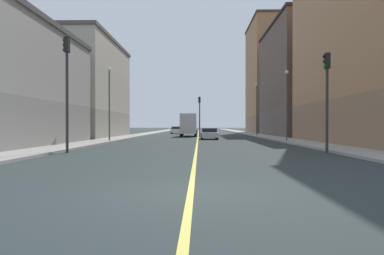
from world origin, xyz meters
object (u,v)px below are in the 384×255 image
building_right_midblock (71,89)px  traffic_light_median_far (199,111)px  building_left_far (280,78)px  car_black (190,130)px  traffic_light_left_near (327,88)px  car_white (176,130)px  car_silver (209,134)px  street_lamp_left_near (287,98)px  street_lamp_right_near (109,96)px  traffic_light_right_near (67,79)px  street_lamp_left_far (257,104)px  box_truck (189,125)px  building_left_mid (311,80)px

building_right_midblock → traffic_light_median_far: bearing=16.5°
building_left_far → car_black: 21.53m
building_right_midblock → traffic_light_left_near: (24.38, -24.41, -2.60)m
building_right_midblock → car_white: 24.54m
traffic_light_median_far → car_silver: bearing=-83.3°
building_right_midblock → street_lamp_left_near: size_ratio=2.62×
building_right_midblock → street_lamp_right_near: size_ratio=2.50×
traffic_light_right_near → building_left_far: bearing=64.2°
building_left_far → street_lamp_right_near: size_ratio=3.24×
traffic_light_right_near → car_silver: bearing=65.5°
traffic_light_right_near → car_black: bearing=83.1°
car_white → building_left_far: bearing=15.5°
building_left_far → car_white: 24.37m
building_left_far → street_lamp_left_far: building_left_far is taller
car_white → car_black: bearing=59.9°
car_silver → box_truck: (-2.73, 9.63, 1.07)m
traffic_light_right_near → street_lamp_left_far: 34.02m
traffic_light_left_near → car_white: size_ratio=1.41×
car_black → street_lamp_right_near: bearing=-100.8°
building_left_mid → car_black: building_left_mid is taller
building_left_far → street_lamp_left_far: 23.21m
building_right_midblock → car_silver: 19.63m
building_left_mid → street_lamp_right_near: building_left_mid is taller
traffic_light_left_near → street_lamp_left_far: street_lamp_left_far is taller
building_left_mid → traffic_light_median_far: size_ratio=3.26×
car_silver → building_right_midblock: bearing=165.3°
building_right_midblock → street_lamp_left_far: bearing=12.2°
box_truck → street_lamp_left_far: bearing=3.7°
building_right_midblock → car_silver: bearing=-14.7°
building_left_far → building_right_midblock: building_left_far is taller
building_left_mid → car_white: (-21.05, 13.87, -7.62)m
car_black → building_left_far: bearing=4.5°
street_lamp_left_far → traffic_light_median_far: bearing=-176.8°
street_lamp_right_near → car_black: 37.01m
traffic_light_left_near → traffic_light_right_near: 15.17m
building_left_far → street_lamp_right_near: bearing=-124.0°
street_lamp_left_near → traffic_light_right_near: bearing=-141.5°
car_silver → traffic_light_left_near: bearing=-72.5°
building_right_midblock → traffic_light_median_far: building_right_midblock is taller
building_left_far → car_white: bearing=-164.5°
car_white → box_truck: (2.85, -15.42, 1.02)m
building_left_far → street_lamp_left_far: (-8.23, -20.62, -6.77)m
building_left_mid → building_right_midblock: building_left_mid is taller
traffic_light_median_far → street_lamp_left_far: bearing=3.2°
traffic_light_median_far → building_right_midblock: bearing=-163.5°
building_left_mid → traffic_light_median_far: bearing=-175.2°
building_right_midblock → box_truck: (15.43, 4.86, -4.67)m
building_left_mid → street_lamp_left_far: 9.02m
building_left_far → traffic_light_right_near: 56.58m
traffic_light_median_far → street_lamp_right_near: 18.73m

